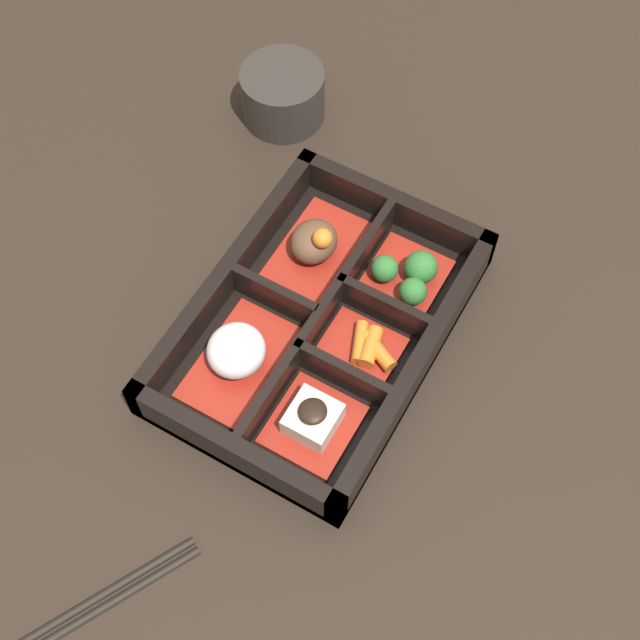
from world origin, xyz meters
name	(u,v)px	position (x,y,z in m)	size (l,w,h in m)	color
ground_plane	(320,334)	(0.00, 0.00, 0.00)	(3.00, 3.00, 0.00)	black
bento_base	(320,331)	(0.00, 0.00, 0.01)	(0.29, 0.20, 0.01)	black
bento_rim	(321,322)	(0.00, 0.00, 0.02)	(0.29, 0.20, 0.04)	black
bowl_rice	(237,354)	(-0.07, 0.04, 0.03)	(0.11, 0.06, 0.04)	maroon
bowl_stew	(314,245)	(0.07, 0.04, 0.03)	(0.11, 0.06, 0.05)	maroon
bowl_tofu	(313,421)	(-0.08, -0.04, 0.02)	(0.07, 0.07, 0.03)	maroon
bowl_carrots	(365,349)	(0.00, -0.05, 0.02)	(0.05, 0.07, 0.02)	maroon
bowl_greens	(408,275)	(0.08, -0.05, 0.02)	(0.07, 0.07, 0.04)	maroon
tea_cup	(283,93)	(0.21, 0.16, 0.03)	(0.09, 0.09, 0.06)	#2D2823
chopsticks	(62,624)	(-0.31, 0.04, 0.00)	(0.21, 0.12, 0.01)	black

